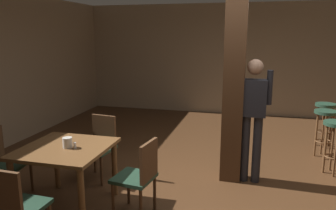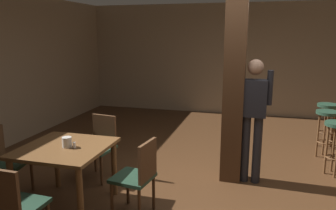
{
  "view_description": "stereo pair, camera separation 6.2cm",
  "coord_description": "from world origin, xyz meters",
  "px_view_note": "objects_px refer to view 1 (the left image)",
  "views": [
    {
      "loc": [
        0.37,
        -4.03,
        2.04
      ],
      "look_at": [
        -0.74,
        0.22,
        1.09
      ],
      "focal_mm": 35.0,
      "sensor_mm": 36.0,
      "label": 1
    },
    {
      "loc": [
        0.42,
        -4.01,
        2.04
      ],
      "look_at": [
        -0.74,
        0.22,
        1.09
      ],
      "focal_mm": 35.0,
      "sensor_mm": 36.0,
      "label": 2
    }
  ],
  "objects_px": {
    "bar_stool_far": "(325,114)",
    "chair_east": "(140,174)",
    "salt_shaker": "(75,146)",
    "standing_person": "(253,112)",
    "chair_west": "(3,159)",
    "dining_table": "(66,157)",
    "chair_south": "(15,206)",
    "bar_stool_mid": "(325,122)",
    "bar_stool_near": "(335,135)",
    "napkin_cup": "(67,143)",
    "chair_north": "(100,144)"
  },
  "relations": [
    {
      "from": "dining_table",
      "to": "napkin_cup",
      "type": "xyz_separation_m",
      "value": [
        0.04,
        -0.01,
        0.18
      ]
    },
    {
      "from": "napkin_cup",
      "to": "bar_stool_near",
      "type": "bearing_deg",
      "value": 29.73
    },
    {
      "from": "chair_south",
      "to": "standing_person",
      "type": "bearing_deg",
      "value": 46.57
    },
    {
      "from": "chair_south",
      "to": "standing_person",
      "type": "xyz_separation_m",
      "value": [
        2.07,
        2.19,
        0.5
      ]
    },
    {
      "from": "chair_east",
      "to": "dining_table",
      "type": "bearing_deg",
      "value": -178.48
    },
    {
      "from": "chair_east",
      "to": "chair_north",
      "type": "height_order",
      "value": "same"
    },
    {
      "from": "chair_north",
      "to": "bar_stool_near",
      "type": "height_order",
      "value": "chair_north"
    },
    {
      "from": "chair_south",
      "to": "dining_table",
      "type": "bearing_deg",
      "value": 91.57
    },
    {
      "from": "chair_east",
      "to": "chair_west",
      "type": "relative_size",
      "value": 1.0
    },
    {
      "from": "salt_shaker",
      "to": "standing_person",
      "type": "height_order",
      "value": "standing_person"
    },
    {
      "from": "chair_south",
      "to": "standing_person",
      "type": "height_order",
      "value": "standing_person"
    },
    {
      "from": "chair_south",
      "to": "chair_east",
      "type": "bearing_deg",
      "value": 46.86
    },
    {
      "from": "chair_west",
      "to": "standing_person",
      "type": "bearing_deg",
      "value": 22.82
    },
    {
      "from": "standing_person",
      "to": "bar_stool_far",
      "type": "relative_size",
      "value": 2.14
    },
    {
      "from": "chair_south",
      "to": "salt_shaker",
      "type": "xyz_separation_m",
      "value": [
        0.12,
        0.89,
        0.29
      ]
    },
    {
      "from": "chair_north",
      "to": "salt_shaker",
      "type": "xyz_separation_m",
      "value": [
        0.13,
        -0.89,
        0.29
      ]
    },
    {
      "from": "chair_east",
      "to": "salt_shaker",
      "type": "relative_size",
      "value": 12.31
    },
    {
      "from": "chair_east",
      "to": "napkin_cup",
      "type": "xyz_separation_m",
      "value": [
        -0.86,
        -0.04,
        0.31
      ]
    },
    {
      "from": "bar_stool_far",
      "to": "napkin_cup",
      "type": "bearing_deg",
      "value": -136.59
    },
    {
      "from": "dining_table",
      "to": "chair_west",
      "type": "xyz_separation_m",
      "value": [
        -0.9,
        0.01,
        -0.13
      ]
    },
    {
      "from": "napkin_cup",
      "to": "bar_stool_far",
      "type": "distance_m",
      "value": 4.61
    },
    {
      "from": "dining_table",
      "to": "standing_person",
      "type": "relative_size",
      "value": 0.57
    },
    {
      "from": "chair_south",
      "to": "salt_shaker",
      "type": "relative_size",
      "value": 12.31
    },
    {
      "from": "chair_south",
      "to": "napkin_cup",
      "type": "distance_m",
      "value": 0.95
    },
    {
      "from": "bar_stool_near",
      "to": "bar_stool_far",
      "type": "bearing_deg",
      "value": 85.44
    },
    {
      "from": "chair_north",
      "to": "bar_stool_far",
      "type": "distance_m",
      "value": 4.08
    },
    {
      "from": "chair_west",
      "to": "bar_stool_far",
      "type": "height_order",
      "value": "chair_west"
    },
    {
      "from": "chair_north",
      "to": "napkin_cup",
      "type": "relative_size",
      "value": 7.41
    },
    {
      "from": "chair_south",
      "to": "standing_person",
      "type": "distance_m",
      "value": 3.06
    },
    {
      "from": "chair_south",
      "to": "bar_stool_near",
      "type": "distance_m",
      "value": 4.27
    },
    {
      "from": "standing_person",
      "to": "bar_stool_near",
      "type": "bearing_deg",
      "value": 25.4
    },
    {
      "from": "bar_stool_far",
      "to": "bar_stool_mid",
      "type": "bearing_deg",
      "value": -100.03
    },
    {
      "from": "chair_east",
      "to": "bar_stool_near",
      "type": "height_order",
      "value": "chair_east"
    },
    {
      "from": "dining_table",
      "to": "standing_person",
      "type": "bearing_deg",
      "value": 31.31
    },
    {
      "from": "dining_table",
      "to": "chair_south",
      "type": "relative_size",
      "value": 1.1
    },
    {
      "from": "dining_table",
      "to": "bar_stool_mid",
      "type": "distance_m",
      "value": 4.16
    },
    {
      "from": "chair_west",
      "to": "bar_stool_mid",
      "type": "relative_size",
      "value": 1.11
    },
    {
      "from": "napkin_cup",
      "to": "bar_stool_far",
      "type": "bearing_deg",
      "value": 43.41
    },
    {
      "from": "bar_stool_far",
      "to": "dining_table",
      "type": "bearing_deg",
      "value": -137.06
    },
    {
      "from": "chair_west",
      "to": "chair_south",
      "type": "bearing_deg",
      "value": -45.11
    },
    {
      "from": "dining_table",
      "to": "bar_stool_near",
      "type": "distance_m",
      "value": 3.76
    },
    {
      "from": "chair_west",
      "to": "napkin_cup",
      "type": "relative_size",
      "value": 7.41
    },
    {
      "from": "chair_east",
      "to": "standing_person",
      "type": "distance_m",
      "value": 1.8
    },
    {
      "from": "bar_stool_far",
      "to": "chair_east",
      "type": "bearing_deg",
      "value": -128.45
    },
    {
      "from": "chair_south",
      "to": "chair_north",
      "type": "distance_m",
      "value": 1.78
    },
    {
      "from": "chair_south",
      "to": "bar_stool_near",
      "type": "height_order",
      "value": "chair_south"
    },
    {
      "from": "chair_west",
      "to": "dining_table",
      "type": "bearing_deg",
      "value": -0.94
    },
    {
      "from": "bar_stool_far",
      "to": "standing_person",
      "type": "bearing_deg",
      "value": -124.52
    },
    {
      "from": "chair_east",
      "to": "chair_north",
      "type": "bearing_deg",
      "value": 136.73
    },
    {
      "from": "dining_table",
      "to": "chair_west",
      "type": "distance_m",
      "value": 0.91
    }
  ]
}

